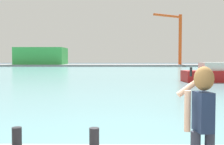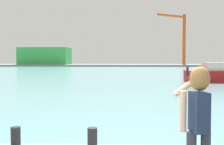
{
  "view_description": "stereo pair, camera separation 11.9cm",
  "coord_description": "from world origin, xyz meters",
  "px_view_note": "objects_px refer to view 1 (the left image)",
  "views": [
    {
      "loc": [
        -0.09,
        -4.32,
        2.36
      ],
      "look_at": [
        -0.22,
        4.34,
        1.95
      ],
      "focal_mm": 47.57,
      "sensor_mm": 36.0,
      "label": 1
    },
    {
      "loc": [
        0.03,
        -4.32,
        2.36
      ],
      "look_at": [
        -0.22,
        4.34,
        1.95
      ],
      "focal_mm": 47.57,
      "sensor_mm": 36.0,
      "label": 2
    }
  ],
  "objects_px": {
    "harbor_bollard_2": "(17,137)",
    "person_photographer": "(202,114)",
    "harbor_bollard": "(94,139)",
    "port_crane": "(177,34)",
    "warehouse_left": "(42,56)"
  },
  "relations": [
    {
      "from": "port_crane",
      "to": "harbor_bollard_2",
      "type": "bearing_deg",
      "value": -103.58
    },
    {
      "from": "person_photographer",
      "to": "port_crane",
      "type": "relative_size",
      "value": 0.11
    },
    {
      "from": "person_photographer",
      "to": "harbor_bollard",
      "type": "height_order",
      "value": "person_photographer"
    },
    {
      "from": "person_photographer",
      "to": "warehouse_left",
      "type": "height_order",
      "value": "warehouse_left"
    },
    {
      "from": "harbor_bollard",
      "to": "person_photographer",
      "type": "bearing_deg",
      "value": -46.7
    },
    {
      "from": "person_photographer",
      "to": "harbor_bollard_2",
      "type": "distance_m",
      "value": 3.93
    },
    {
      "from": "warehouse_left",
      "to": "person_photographer",
      "type": "bearing_deg",
      "value": -74.47
    },
    {
      "from": "harbor_bollard_2",
      "to": "port_crane",
      "type": "height_order",
      "value": "port_crane"
    },
    {
      "from": "person_photographer",
      "to": "port_crane",
      "type": "bearing_deg",
      "value": -18.93
    },
    {
      "from": "harbor_bollard_2",
      "to": "port_crane",
      "type": "bearing_deg",
      "value": 76.42
    },
    {
      "from": "person_photographer",
      "to": "warehouse_left",
      "type": "xyz_separation_m",
      "value": [
        -25.54,
        91.92,
        1.63
      ]
    },
    {
      "from": "harbor_bollard_2",
      "to": "warehouse_left",
      "type": "height_order",
      "value": "warehouse_left"
    },
    {
      "from": "harbor_bollard_2",
      "to": "person_photographer",
      "type": "bearing_deg",
      "value": -30.58
    },
    {
      "from": "warehouse_left",
      "to": "port_crane",
      "type": "distance_m",
      "value": 43.86
    },
    {
      "from": "harbor_bollard",
      "to": "harbor_bollard_2",
      "type": "height_order",
      "value": "harbor_bollard"
    }
  ]
}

